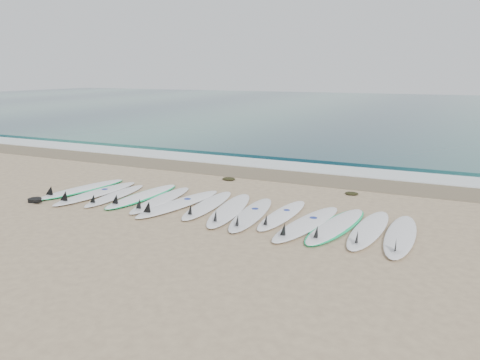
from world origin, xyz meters
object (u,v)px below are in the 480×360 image
at_px(surfboard_7, 229,210).
at_px(surfboard_13, 400,236).
at_px(surfboard_0, 82,189).
at_px(leash_coil, 35,200).

relative_size(surfboard_7, surfboard_13, 1.07).
height_order(surfboard_0, leash_coil, surfboard_0).
relative_size(surfboard_0, leash_coil, 6.01).
distance_m(surfboard_7, leash_coil, 4.84).
bearing_deg(surfboard_13, surfboard_7, 176.69).
xyz_separation_m(surfboard_0, surfboard_13, (8.18, -0.22, 0.01)).
relative_size(surfboard_0, surfboard_13, 1.03).
relative_size(surfboard_13, leash_coil, 5.86).
relative_size(surfboard_0, surfboard_7, 0.96).
relative_size(surfboard_7, leash_coil, 6.25).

